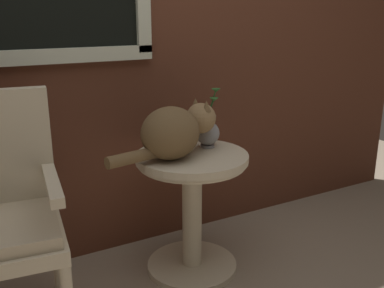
# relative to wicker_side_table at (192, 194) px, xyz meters

# --- Properties ---
(back_wall) EXTENTS (4.00, 0.07, 2.60)m
(back_wall) POSITION_rel_wicker_side_table_xyz_m (-0.14, 0.41, 0.89)
(back_wall) COLOR #562D1E
(back_wall) RESTS_ON ground_plane
(wicker_side_table) EXTENTS (0.55, 0.55, 0.63)m
(wicker_side_table) POSITION_rel_wicker_side_table_xyz_m (0.00, 0.00, 0.00)
(wicker_side_table) COLOR beige
(wicker_side_table) RESTS_ON ground_plane
(cat) EXTENTS (0.58, 0.29, 0.26)m
(cat) POSITION_rel_wicker_side_table_xyz_m (-0.10, -0.01, 0.34)
(cat) COLOR brown
(cat) RESTS_ON wicker_side_table
(pewter_vase_with_ivy) EXTENTS (0.12, 0.12, 0.30)m
(pewter_vase_with_ivy) POSITION_rel_wicker_side_table_xyz_m (0.12, 0.06, 0.30)
(pewter_vase_with_ivy) COLOR #99999E
(pewter_vase_with_ivy) RESTS_ON wicker_side_table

